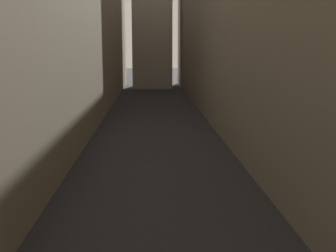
# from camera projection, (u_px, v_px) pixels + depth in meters

# --- Properties ---
(ground_plane) EXTENTS (264.00, 264.00, 0.00)m
(ground_plane) POSITION_uv_depth(u_px,v_px,m) (156.00, 132.00, 39.86)
(ground_plane) COLOR #232326
(building_block_left) EXTENTS (10.40, 108.00, 20.83)m
(building_block_left) POSITION_uv_depth(u_px,v_px,m) (36.00, 15.00, 39.60)
(building_block_left) COLOR gray
(building_block_left) RESTS_ON ground
(building_block_right) EXTENTS (13.88, 108.00, 23.35)m
(building_block_right) POSITION_uv_depth(u_px,v_px,m) (290.00, 2.00, 40.31)
(building_block_right) COLOR #756B5B
(building_block_right) RESTS_ON ground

